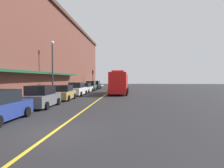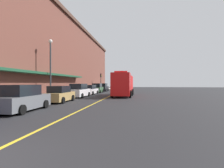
% 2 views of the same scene
% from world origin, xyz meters
% --- Properties ---
extents(ground_plane, '(112.00, 112.00, 0.00)m').
position_xyz_m(ground_plane, '(0.00, 25.00, 0.00)').
color(ground_plane, '#232326').
extents(sidewalk_left, '(2.40, 70.00, 0.15)m').
position_xyz_m(sidewalk_left, '(-6.20, 25.00, 0.07)').
color(sidewalk_left, '#ADA8A0').
rests_on(sidewalk_left, ground).
extents(lane_center_stripe, '(0.16, 70.00, 0.01)m').
position_xyz_m(lane_center_stripe, '(0.00, 25.00, 0.00)').
color(lane_center_stripe, gold).
rests_on(lane_center_stripe, ground).
extents(brick_building_left, '(10.11, 64.00, 13.80)m').
position_xyz_m(brick_building_left, '(-11.87, 23.99, 6.91)').
color(brick_building_left, brown).
rests_on(brick_building_left, ground).
extents(parked_car_1, '(2.24, 4.66, 1.85)m').
position_xyz_m(parked_car_1, '(-3.95, 7.35, 0.86)').
color(parked_car_1, '#595B60').
rests_on(parked_car_1, ground).
extents(parked_car_2, '(2.05, 4.34, 1.68)m').
position_xyz_m(parked_car_2, '(-3.88, 13.09, 0.79)').
color(parked_car_2, '#A5844C').
rests_on(parked_car_2, ground).
extents(parked_car_3, '(2.16, 4.80, 1.88)m').
position_xyz_m(parked_car_3, '(-3.99, 19.28, 0.87)').
color(parked_car_3, silver).
rests_on(parked_car_3, ground).
extents(parked_car_4, '(2.11, 4.62, 1.65)m').
position_xyz_m(parked_car_4, '(-3.99, 24.81, 0.78)').
color(parked_car_4, silver).
rests_on(parked_car_4, ground).
extents(parked_car_5, '(2.15, 4.39, 1.91)m').
position_xyz_m(parked_car_5, '(-4.04, 30.30, 0.88)').
color(parked_car_5, '#2D5133').
rests_on(parked_car_5, ground).
extents(parked_car_6, '(2.00, 4.73, 1.91)m').
position_xyz_m(parked_car_6, '(-4.03, 36.56, 0.88)').
color(parked_car_6, black).
rests_on(parked_car_6, ground).
extents(fire_truck, '(2.95, 8.78, 3.59)m').
position_xyz_m(fire_truck, '(2.01, 22.14, 1.71)').
color(fire_truck, red).
rests_on(fire_truck, ground).
extents(parking_meter_0, '(0.14, 0.18, 1.33)m').
position_xyz_m(parking_meter_0, '(-5.35, 15.77, 1.06)').
color(parking_meter_0, '#4C4C51').
rests_on(parking_meter_0, sidewalk_left).
extents(parking_meter_1, '(0.14, 0.18, 1.33)m').
position_xyz_m(parking_meter_1, '(-5.35, 29.08, 1.06)').
color(parking_meter_1, '#4C4C51').
rests_on(parking_meter_1, sidewalk_left).
extents(parking_meter_3, '(0.14, 0.18, 1.33)m').
position_xyz_m(parking_meter_3, '(-5.35, 16.03, 1.06)').
color(parking_meter_3, '#4C4C51').
rests_on(parking_meter_3, sidewalk_left).
extents(street_lamp_left, '(0.44, 0.44, 6.94)m').
position_xyz_m(street_lamp_left, '(-5.95, 14.97, 4.40)').
color(street_lamp_left, '#33383D').
rests_on(street_lamp_left, sidewalk_left).
extents(traffic_light_near, '(0.38, 0.36, 4.30)m').
position_xyz_m(traffic_light_near, '(-5.29, 39.48, 3.16)').
color(traffic_light_near, '#232326').
rests_on(traffic_light_near, sidewalk_left).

